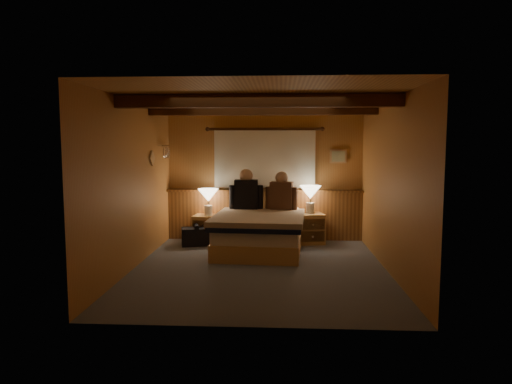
# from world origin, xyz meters

# --- Properties ---
(floor) EXTENTS (4.20, 4.20, 0.00)m
(floor) POSITION_xyz_m (0.00, 0.00, 0.00)
(floor) COLOR #515861
(floor) RESTS_ON ground
(ceiling) EXTENTS (4.20, 4.20, 0.00)m
(ceiling) POSITION_xyz_m (0.00, 0.00, 2.40)
(ceiling) COLOR tan
(ceiling) RESTS_ON wall_back
(wall_back) EXTENTS (3.60, 0.00, 3.60)m
(wall_back) POSITION_xyz_m (0.00, 2.10, 1.20)
(wall_back) COLOR #B27E40
(wall_back) RESTS_ON floor
(wall_left) EXTENTS (0.00, 4.20, 4.20)m
(wall_left) POSITION_xyz_m (-1.80, 0.00, 1.20)
(wall_left) COLOR #B27E40
(wall_left) RESTS_ON floor
(wall_right) EXTENTS (0.00, 4.20, 4.20)m
(wall_right) POSITION_xyz_m (1.80, 0.00, 1.20)
(wall_right) COLOR #B27E40
(wall_right) RESTS_ON floor
(wall_front) EXTENTS (3.60, 0.00, 3.60)m
(wall_front) POSITION_xyz_m (0.00, -2.10, 1.20)
(wall_front) COLOR #B27E40
(wall_front) RESTS_ON floor
(wainscot) EXTENTS (3.60, 0.23, 0.94)m
(wainscot) POSITION_xyz_m (0.00, 2.04, 0.49)
(wainscot) COLOR brown
(wainscot) RESTS_ON wall_back
(curtain_window) EXTENTS (2.18, 0.09, 1.11)m
(curtain_window) POSITION_xyz_m (0.00, 2.03, 1.52)
(curtain_window) COLOR #4B2612
(curtain_window) RESTS_ON wall_back
(ceiling_beams) EXTENTS (3.60, 1.65, 0.16)m
(ceiling_beams) POSITION_xyz_m (0.00, 0.15, 2.31)
(ceiling_beams) COLOR #4B2612
(ceiling_beams) RESTS_ON ceiling
(coat_rail) EXTENTS (0.05, 0.55, 0.24)m
(coat_rail) POSITION_xyz_m (-1.72, 1.58, 1.67)
(coat_rail) COLOR silver
(coat_rail) RESTS_ON wall_left
(framed_print) EXTENTS (0.30, 0.04, 0.25)m
(framed_print) POSITION_xyz_m (1.35, 2.08, 1.55)
(framed_print) COLOR tan
(framed_print) RESTS_ON wall_back
(bed) EXTENTS (1.56, 1.93, 0.63)m
(bed) POSITION_xyz_m (-0.05, 1.07, 0.33)
(bed) COLOR tan
(bed) RESTS_ON floor
(nightstand_left) EXTENTS (0.49, 0.45, 0.49)m
(nightstand_left) POSITION_xyz_m (-1.06, 1.77, 0.24)
(nightstand_left) COLOR tan
(nightstand_left) RESTS_ON floor
(nightstand_right) EXTENTS (0.57, 0.53, 0.54)m
(nightstand_right) POSITION_xyz_m (0.82, 1.75, 0.27)
(nightstand_right) COLOR tan
(nightstand_right) RESTS_ON floor
(lamp_left) EXTENTS (0.37, 0.37, 0.49)m
(lamp_left) POSITION_xyz_m (-1.01, 1.75, 0.83)
(lamp_left) COLOR silver
(lamp_left) RESTS_ON nightstand_left
(lamp_right) EXTENTS (0.38, 0.38, 0.50)m
(lamp_right) POSITION_xyz_m (0.83, 1.78, 0.89)
(lamp_right) COLOR silver
(lamp_right) RESTS_ON nightstand_right
(person_left) EXTENTS (0.61, 0.25, 0.74)m
(person_left) POSITION_xyz_m (-0.32, 1.68, 0.92)
(person_left) COLOR black
(person_left) RESTS_ON bed
(person_right) EXTENTS (0.56, 0.30, 0.70)m
(person_right) POSITION_xyz_m (0.31, 1.65, 0.90)
(person_right) COLOR #482B1D
(person_right) RESTS_ON bed
(duffel_bag) EXTENTS (0.57, 0.42, 0.37)m
(duffel_bag) POSITION_xyz_m (-1.18, 1.47, 0.16)
(duffel_bag) COLOR black
(duffel_bag) RESTS_ON floor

